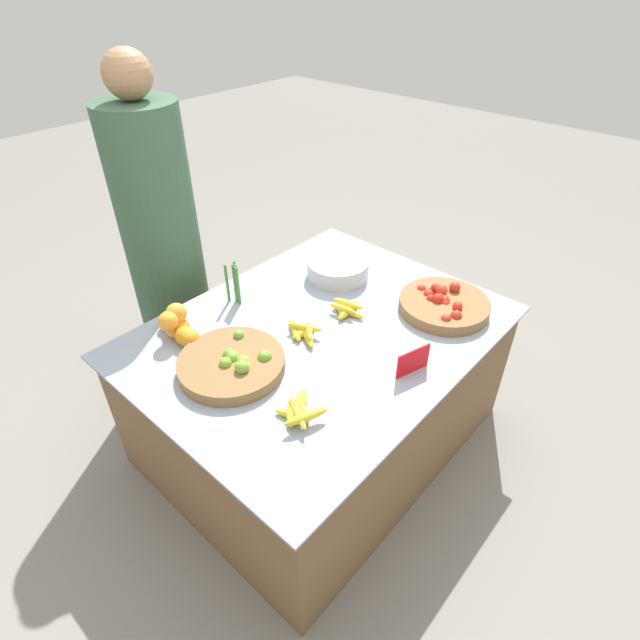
% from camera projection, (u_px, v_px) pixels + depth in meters
% --- Properties ---
extents(ground_plane, '(12.00, 12.00, 0.00)m').
position_uv_depth(ground_plane, '(320.00, 434.00, 2.38)').
color(ground_plane, gray).
extents(market_table, '(1.44, 1.13, 0.63)m').
position_uv_depth(market_table, '(320.00, 386.00, 2.19)').
color(market_table, brown).
rests_on(market_table, ground_plane).
extents(lime_bowl, '(0.39, 0.39, 0.09)m').
position_uv_depth(lime_bowl, '(233.00, 364.00, 1.80)').
color(lime_bowl, olive).
rests_on(lime_bowl, market_table).
extents(tomato_basket, '(0.38, 0.38, 0.10)m').
position_uv_depth(tomato_basket, '(444.00, 304.00, 2.10)').
color(tomato_basket, olive).
rests_on(tomato_basket, market_table).
extents(orange_pile, '(0.13, 0.24, 0.14)m').
position_uv_depth(orange_pile, '(177.00, 326.00, 1.94)').
color(orange_pile, orange).
rests_on(orange_pile, market_table).
extents(metal_bowl, '(0.29, 0.29, 0.08)m').
position_uv_depth(metal_bowl, '(338.00, 269.00, 2.31)').
color(metal_bowl, '#B7B7BF').
rests_on(metal_bowl, market_table).
extents(price_sign, '(0.14, 0.05, 0.10)m').
position_uv_depth(price_sign, '(413.00, 361.00, 1.77)').
color(price_sign, red).
rests_on(price_sign, market_table).
extents(veg_bundle, '(0.05, 0.06, 0.18)m').
position_uv_depth(veg_bundle, '(235.00, 283.00, 2.12)').
color(veg_bundle, '#428438').
rests_on(veg_bundle, market_table).
extents(banana_bunch_front_left, '(0.12, 0.20, 0.05)m').
position_uv_depth(banana_bunch_front_left, '(303.00, 331.00, 1.96)').
color(banana_bunch_front_left, yellow).
rests_on(banana_bunch_front_left, market_table).
extents(banana_bunch_front_right, '(0.19, 0.16, 0.05)m').
position_uv_depth(banana_bunch_front_right, '(298.00, 411.00, 1.62)').
color(banana_bunch_front_right, yellow).
rests_on(banana_bunch_front_right, market_table).
extents(banana_bunch_front_center, '(0.15, 0.16, 0.05)m').
position_uv_depth(banana_bunch_front_center, '(346.00, 308.00, 2.08)').
color(banana_bunch_front_center, yellow).
rests_on(banana_bunch_front_center, market_table).
extents(vendor_person, '(0.35, 0.35, 1.57)m').
position_uv_depth(vendor_person, '(164.00, 249.00, 2.35)').
color(vendor_person, '#385B42').
rests_on(vendor_person, ground_plane).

